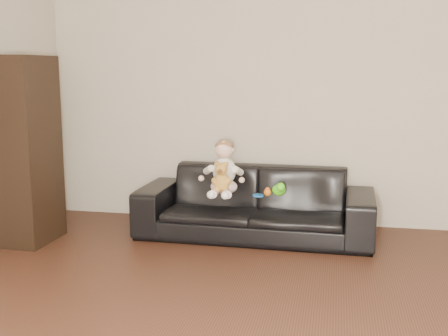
% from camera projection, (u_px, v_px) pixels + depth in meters
% --- Properties ---
extents(wall_back, '(5.00, 0.00, 5.00)m').
position_uv_depth(wall_back, '(317.00, 82.00, 4.99)').
color(wall_back, '#B9AF9B').
rests_on(wall_back, ground).
extents(sofa, '(1.99, 0.82, 0.58)m').
position_uv_depth(sofa, '(255.00, 203.00, 4.78)').
color(sofa, black).
rests_on(sofa, floor).
extents(cabinet, '(0.39, 0.53, 1.52)m').
position_uv_depth(cabinet, '(26.00, 151.00, 4.56)').
color(cabinet, black).
rests_on(cabinet, floor).
extents(shelf_item, '(0.18, 0.25, 0.28)m').
position_uv_depth(shelf_item, '(25.00, 108.00, 4.50)').
color(shelf_item, silver).
rests_on(shelf_item, cabinet).
extents(baby, '(0.33, 0.40, 0.46)m').
position_uv_depth(baby, '(224.00, 170.00, 4.67)').
color(baby, beige).
rests_on(baby, sofa).
extents(teddy_bear, '(0.15, 0.15, 0.25)m').
position_uv_depth(teddy_bear, '(221.00, 177.00, 4.54)').
color(teddy_bear, '#B98734').
rests_on(teddy_bear, sofa).
extents(toy_green, '(0.12, 0.14, 0.10)m').
position_uv_depth(toy_green, '(279.00, 190.00, 4.64)').
color(toy_green, '#4FD919').
rests_on(toy_green, sofa).
extents(toy_rattle, '(0.08, 0.08, 0.06)m').
position_uv_depth(toy_rattle, '(268.00, 192.00, 4.63)').
color(toy_rattle, '#CE6918').
rests_on(toy_rattle, sofa).
extents(toy_blue_disc, '(0.12, 0.12, 0.01)m').
position_uv_depth(toy_blue_disc, '(258.00, 195.00, 4.63)').
color(toy_blue_disc, blue).
rests_on(toy_blue_disc, sofa).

